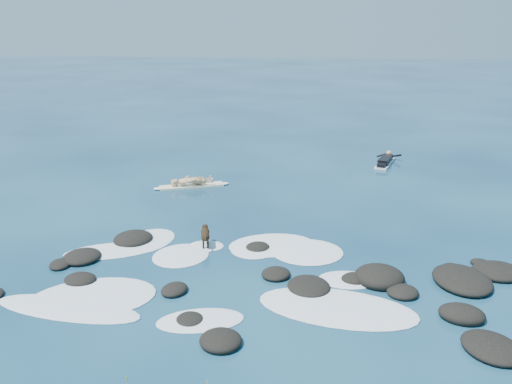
# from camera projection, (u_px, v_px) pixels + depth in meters

# --- Properties ---
(ground) EXTENTS (160.00, 160.00, 0.00)m
(ground) POSITION_uv_depth(u_px,v_px,m) (254.00, 263.00, 16.42)
(ground) COLOR #0A2642
(ground) RESTS_ON ground
(reef_rocks) EXTENTS (14.52, 6.96, 0.59)m
(reef_rocks) POSITION_uv_depth(u_px,v_px,m) (329.00, 281.00, 15.10)
(reef_rocks) COLOR black
(reef_rocks) RESTS_ON ground
(breaking_foam) EXTENTS (10.68, 6.87, 0.12)m
(breaking_foam) POSITION_uv_depth(u_px,v_px,m) (209.00, 273.00, 15.77)
(breaking_foam) COLOR white
(breaking_foam) RESTS_ON ground
(standing_surfer_rig) EXTENTS (3.06, 1.46, 1.80)m
(standing_surfer_rig) POSITION_uv_depth(u_px,v_px,m) (191.00, 171.00, 23.43)
(standing_surfer_rig) COLOR #F9F2C7
(standing_surfer_rig) RESTS_ON ground
(paddling_surfer_rig) EXTENTS (1.49, 2.72, 0.47)m
(paddling_surfer_rig) POSITION_uv_depth(u_px,v_px,m) (385.00, 161.00, 27.21)
(paddling_surfer_rig) COLOR white
(paddling_surfer_rig) RESTS_ON ground
(dog) EXTENTS (0.39, 1.02, 0.65)m
(dog) POSITION_uv_depth(u_px,v_px,m) (205.00, 234.00, 17.44)
(dog) COLOR black
(dog) RESTS_ON ground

